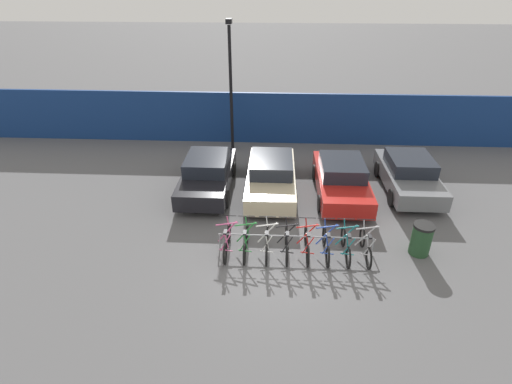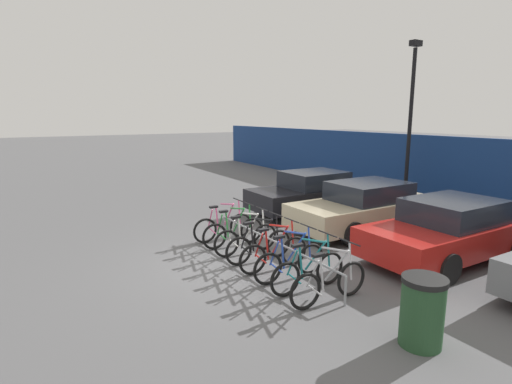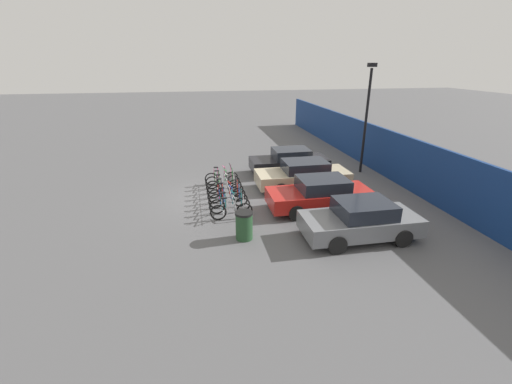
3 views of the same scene
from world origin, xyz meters
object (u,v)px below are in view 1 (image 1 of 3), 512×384
at_px(bicycle_pink, 227,242).
at_px(bicycle_red, 307,244).
at_px(lamp_post, 231,81).
at_px(trash_bin, 421,239).
at_px(bicycle_white, 267,243).
at_px(car_beige, 271,175).
at_px(bike_rack, 296,238).
at_px(bicycle_green, 246,242).
at_px(car_red, 341,179).
at_px(bicycle_silver, 366,246).
at_px(car_black, 208,174).
at_px(bicycle_blue, 326,245).
at_px(bicycle_teal, 346,245).
at_px(bicycle_black, 287,244).
at_px(car_grey, 409,174).

relative_size(bicycle_pink, bicycle_red, 1.00).
height_order(lamp_post, trash_bin, lamp_post).
height_order(bicycle_white, car_beige, car_beige).
xyz_separation_m(bike_rack, bicycle_green, (-1.52, -0.15, -0.12)).
distance_m(bicycle_white, car_red, 4.67).
xyz_separation_m(bicycle_silver, lamp_post, (-4.84, 7.97, 2.89)).
relative_size(car_black, car_beige, 0.94).
distance_m(bicycle_blue, bicycle_silver, 1.18).
relative_size(bicycle_red, trash_bin, 1.66).
bearing_deg(bicycle_white, bicycle_silver, 2.73).
relative_size(bicycle_teal, car_red, 0.39).
height_order(bicycle_black, car_black, car_black).
xyz_separation_m(bicycle_black, car_black, (-3.02, 3.92, 0.31)).
xyz_separation_m(car_red, lamp_post, (-4.58, 4.19, 2.58)).
height_order(car_beige, car_grey, same).
bearing_deg(bicycle_green, bicycle_black, -3.21).
relative_size(bicycle_green, bicycle_red, 1.00).
xyz_separation_m(car_black, car_grey, (7.78, 0.37, -0.00)).
relative_size(bicycle_green, car_beige, 0.38).
relative_size(bicycle_green, lamp_post, 0.29).
height_order(bicycle_pink, bicycle_white, same).
relative_size(bicycle_pink, bicycle_silver, 1.00).
height_order(bicycle_red, car_beige, car_beige).
distance_m(bicycle_pink, car_beige, 4.11).
distance_m(bicycle_red, car_grey, 5.98).
height_order(bicycle_blue, bicycle_teal, same).
bearing_deg(car_red, trash_bin, -61.25).
bearing_deg(bicycle_green, bicycle_red, -3.21).
bearing_deg(bicycle_white, bike_rack, 12.39).
bearing_deg(bicycle_green, trash_bin, -0.56).
relative_size(bicycle_green, bicycle_silver, 1.00).
distance_m(bicycle_silver, trash_bin, 1.71).
relative_size(bicycle_teal, car_grey, 0.42).
xyz_separation_m(car_grey, trash_bin, (-0.71, -4.04, -0.17)).
bearing_deg(bicycle_red, bike_rack, 158.87).
bearing_deg(car_red, lamp_post, 137.57).
bearing_deg(bicycle_silver, bicycle_black, 177.26).
relative_size(bicycle_pink, lamp_post, 0.29).
bearing_deg(bike_rack, bicycle_blue, -9.30).
relative_size(bicycle_pink, car_beige, 0.38).
distance_m(bike_rack, car_grey, 6.11).
xyz_separation_m(bike_rack, bicycle_pink, (-2.09, -0.15, -0.12)).
xyz_separation_m(bicycle_white, trash_bin, (4.65, 0.25, 0.14)).
distance_m(bicycle_white, lamp_post, 8.69).
height_order(bicycle_teal, bicycle_silver, same).
height_order(bicycle_white, car_grey, car_grey).
bearing_deg(car_black, trash_bin, -27.44).
xyz_separation_m(bicycle_white, car_beige, (0.05, 3.90, 0.31)).
distance_m(car_red, lamp_post, 6.72).
relative_size(bike_rack, bicycle_red, 2.76).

